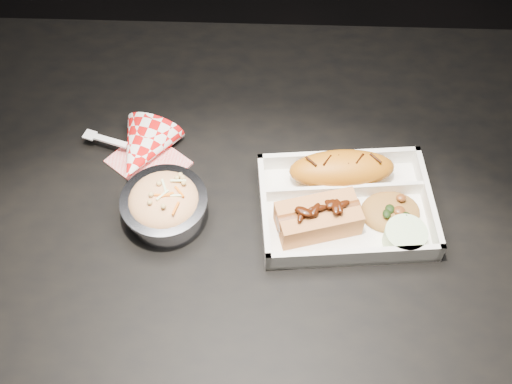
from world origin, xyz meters
TOP-DOWN VIEW (x-y plane):
  - floor at (0.00, 0.00)m, footprint 4.00×4.00m
  - dining_table at (0.00, 0.00)m, footprint 1.20×0.80m
  - food_tray at (0.15, -0.01)m, footprint 0.27×0.20m
  - fried_pastry at (0.15, 0.04)m, footprint 0.16×0.08m
  - hotdog at (0.11, -0.05)m, footprint 0.13×0.09m
  - fried_rice_mound at (0.22, -0.02)m, footprint 0.09×0.08m
  - cupcake_liner at (0.24, -0.07)m, footprint 0.06×0.06m
  - foil_coleslaw_cup at (-0.11, -0.03)m, footprint 0.13×0.13m
  - napkin_fork at (-0.16, 0.08)m, footprint 0.18×0.15m

SIDE VIEW (x-z plane):
  - floor at x=0.00m, z-range -0.05..0.00m
  - dining_table at x=0.00m, z-range 0.28..1.03m
  - food_tray at x=0.15m, z-range 0.74..0.78m
  - napkin_fork at x=-0.16m, z-range 0.72..0.82m
  - cupcake_liner at x=0.24m, z-range 0.76..0.79m
  - fried_rice_mound at x=0.22m, z-range 0.76..0.79m
  - fried_pastry at x=0.15m, z-range 0.76..0.81m
  - hotdog at x=0.11m, z-range 0.75..0.81m
  - foil_coleslaw_cup at x=-0.11m, z-range 0.75..0.82m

